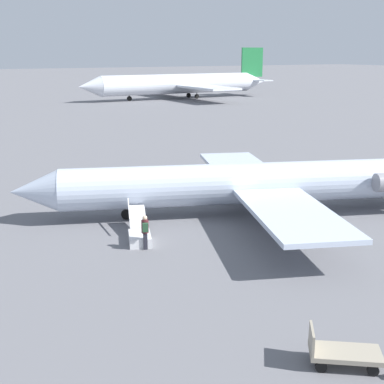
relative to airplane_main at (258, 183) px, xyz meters
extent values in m
plane|color=slate|center=(0.82, -0.30, -1.92)|extent=(600.00, 600.00, 0.00)
cylinder|color=silver|center=(0.82, -0.30, -0.03)|extent=(21.06, 9.82, 2.45)
cone|color=silver|center=(12.18, -4.54, -0.03)|extent=(3.36, 3.19, 2.40)
cube|color=silver|center=(1.82, 5.46, -0.21)|extent=(6.83, 9.85, 0.24)
cube|color=silver|center=(-2.20, -5.32, -0.21)|extent=(6.83, 9.85, 0.24)
cylinder|color=gray|center=(-8.23, 1.23, 0.16)|extent=(3.14, 2.06, 1.10)
cylinder|color=black|center=(7.39, -2.75, -1.62)|extent=(0.62, 0.35, 0.61)
cylinder|color=gray|center=(7.39, -2.75, -1.22)|extent=(0.11, 0.11, 0.19)
cylinder|color=black|center=(-0.82, 1.48, -1.62)|extent=(0.62, 0.35, 0.61)
cylinder|color=gray|center=(-0.82, 1.48, -1.22)|extent=(0.11, 0.11, 0.19)
cylinder|color=black|center=(-1.59, -0.59, -1.62)|extent=(0.62, 0.35, 0.61)
cylinder|color=gray|center=(-1.59, -0.59, -1.22)|extent=(0.11, 0.11, 0.19)
cylinder|color=silver|center=(-34.18, -74.84, 1.16)|extent=(34.08, 4.00, 3.98)
cone|color=silver|center=(-14.95, -74.85, 1.16)|extent=(4.38, 3.90, 3.90)
cone|color=silver|center=(-53.81, -74.82, 1.16)|extent=(5.18, 3.90, 3.90)
cube|color=#1E6B38|center=(-52.77, -74.82, 5.34)|extent=(5.57, 0.32, 6.37)
cube|color=silver|center=(-53.33, -74.82, 1.56)|extent=(2.40, 11.14, 0.20)
cube|color=silver|center=(-35.88, -65.69, 0.86)|extent=(6.38, 14.32, 0.40)
cube|color=silver|center=(-35.89, -83.98, 0.86)|extent=(6.38, 14.32, 0.40)
cylinder|color=black|center=(-23.10, -74.84, -1.43)|extent=(0.99, 0.25, 0.98)
cylinder|color=#2D2D33|center=(-23.10, -74.84, -0.79)|extent=(0.18, 0.18, 0.31)
cylinder|color=black|center=(-37.59, -73.04, -1.43)|extent=(0.99, 0.25, 0.98)
cylinder|color=#2D2D33|center=(-37.59, -73.04, -0.79)|extent=(0.18, 0.18, 0.31)
cylinder|color=black|center=(-37.59, -76.62, -1.43)|extent=(0.99, 0.25, 0.98)
cylinder|color=#2D2D33|center=(-37.59, -76.62, -0.79)|extent=(0.18, 0.18, 0.31)
cube|color=silver|center=(8.34, 1.35, -1.67)|extent=(1.66, 2.07, 0.50)
cube|color=silver|center=(7.64, -0.53, -1.12)|extent=(1.62, 2.41, 0.72)
cube|color=silver|center=(8.06, -0.68, -0.62)|extent=(0.83, 2.10, 0.66)
cube|color=#23232D|center=(8.43, 2.23, -1.50)|extent=(0.29, 0.33, 0.85)
cylinder|color=#4C1E23|center=(8.43, 2.23, -0.75)|extent=(0.36, 0.36, 0.65)
sphere|color=beige|center=(8.43, 2.23, -0.30)|extent=(0.24, 0.24, 0.24)
cube|color=#23472D|center=(8.52, 2.48, -0.72)|extent=(0.33, 0.27, 0.44)
cube|color=#9E937F|center=(7.26, 14.66, -1.48)|extent=(2.42, 2.19, 0.16)
cube|color=#9E937F|center=(8.10, 14.04, -1.05)|extent=(0.72, 0.93, 0.70)
cylinder|color=black|center=(8.14, 14.56, -1.74)|extent=(0.36, 0.31, 0.36)
cylinder|color=black|center=(7.62, 13.85, -1.74)|extent=(0.36, 0.31, 0.36)
cylinder|color=black|center=(6.90, 15.47, -1.74)|extent=(0.36, 0.31, 0.36)
cylinder|color=black|center=(6.38, 14.76, -1.74)|extent=(0.36, 0.31, 0.36)
camera|label=1|loc=(18.65, 25.22, 7.59)|focal=50.00mm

